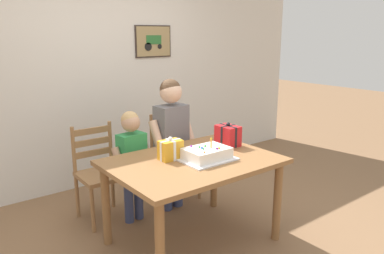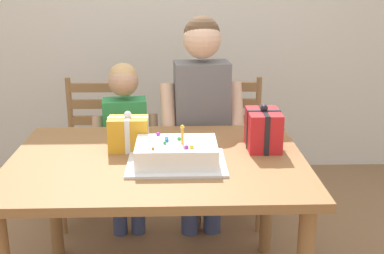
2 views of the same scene
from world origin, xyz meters
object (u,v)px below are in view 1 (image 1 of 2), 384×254
Objects in this scene: dining_table at (193,170)px; child_younger at (132,156)px; chair_right at (174,155)px; child_older at (172,132)px; gift_box_red_large at (171,150)px; gift_box_beside_cake at (228,136)px; birthday_cake at (207,154)px; chair_left at (100,172)px.

dining_table is 1.27× the size of child_younger.
chair_right is at bearing 21.21° from child_younger.
child_older is at bearing -0.08° from child_younger.
gift_box_red_large is at bearing -125.44° from child_older.
gift_box_beside_cake is (0.65, 0.01, 0.01)m from gift_box_red_large.
gift_box_red_large reaches higher than birthday_cake.
birthday_cake is at bearing -39.96° from dining_table.
gift_box_red_large reaches higher than chair_right.
dining_table is at bearing -64.55° from chair_left.
gift_box_beside_cake is at bearing 25.34° from birthday_cake.
dining_table is 6.13× the size of gift_box_beside_cake.
gift_box_beside_cake is 0.21× the size of child_younger.
child_older reaches higher than gift_box_red_large.
chair_left is 0.38m from child_younger.
gift_box_beside_cake is 1.28m from chair_left.
child_older is (0.15, 0.73, 0.02)m from birthday_cake.
child_older reaches higher than chair_left.
birthday_cake reaches higher than chair_left.
gift_box_red_large is at bearing -69.72° from chair_left.
child_older is (-0.27, 0.53, -0.03)m from gift_box_beside_cake.
dining_table is 1.49× the size of chair_left.
chair_left is at bearing 130.98° from child_younger.
chair_right is at bearing -0.01° from chair_left.
child_older reaches higher than birthday_cake.
chair_right is (0.44, 0.90, -0.19)m from dining_table.
chair_left is (-0.43, 0.90, -0.19)m from dining_table.
child_younger reaches higher than chair_left.
chair_left is 0.85× the size of child_younger.
gift_box_red_large is 0.22× the size of chair_right.
child_younger is (-0.45, 0.00, -0.16)m from child_older.
birthday_cake is 1.16m from chair_left.
child_younger reaches higher than gift_box_red_large.
gift_box_red_large is at bearing -82.32° from child_younger.
birthday_cake is at bearing -67.49° from child_younger.
dining_table is at bearing -40.38° from gift_box_red_large.
gift_box_red_large is 0.89× the size of gift_box_beside_cake.
child_older is (0.24, 0.65, 0.16)m from dining_table.
chair_right is 0.85× the size of child_younger.
gift_box_red_large is 0.91m from chair_left.
child_younger is (-0.21, 0.65, 0.00)m from dining_table.
dining_table is 3.12× the size of birthday_cake.
gift_box_red_large reaches higher than dining_table.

